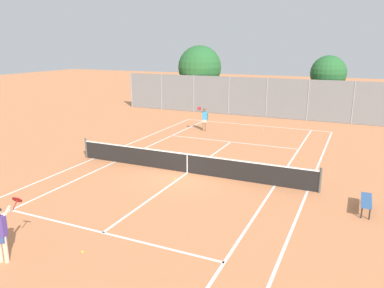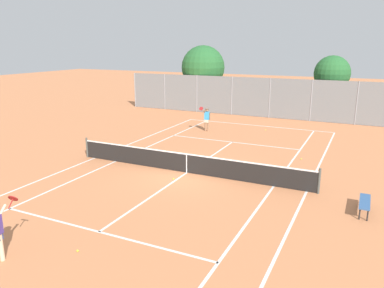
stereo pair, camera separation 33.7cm
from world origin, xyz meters
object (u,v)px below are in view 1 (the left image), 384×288
object	(u,v)px
tennis_net	(187,163)
tree_behind_right	(328,74)
player_near_side	(0,231)
player_far_left	(205,118)
loose_tennis_ball_0	(263,130)
loose_tennis_ball_3	(82,252)
courtside_bench	(366,201)
loose_tennis_ball_4	(300,158)
tree_behind_left	(200,68)
loose_tennis_ball_1	(175,179)

from	to	relation	value
tennis_net	tree_behind_right	distance (m)	18.60
player_near_side	player_far_left	bearing A→B (deg)	93.94
loose_tennis_ball_0	loose_tennis_ball_3	distance (m)	18.22
tree_behind_right	player_far_left	bearing A→B (deg)	-127.25
courtside_bench	loose_tennis_ball_3	bearing A→B (deg)	-139.17
tennis_net	loose_tennis_ball_4	xyz separation A→B (m)	(4.51, 4.51, -0.48)
loose_tennis_ball_4	courtside_bench	size ratio (longest dim) A/B	0.04
tree_behind_left	loose_tennis_ball_3	bearing A→B (deg)	-74.36
player_near_side	loose_tennis_ball_1	size ratio (longest dim) A/B	26.88
courtside_bench	player_near_side	bearing A→B (deg)	-139.87
tennis_net	loose_tennis_ball_3	distance (m)	7.64
loose_tennis_ball_1	tree_behind_left	size ratio (longest dim) A/B	0.01
loose_tennis_ball_0	loose_tennis_ball_1	size ratio (longest dim) A/B	1.00
player_far_left	loose_tennis_ball_4	xyz separation A→B (m)	(7.17, -4.05, -0.89)
loose_tennis_ball_3	loose_tennis_ball_4	xyz separation A→B (m)	(4.30, 12.13, 0.00)
tree_behind_left	loose_tennis_ball_1	bearing A→B (deg)	-70.15
loose_tennis_ball_1	loose_tennis_ball_3	bearing A→B (deg)	-87.02
loose_tennis_ball_4	tree_behind_right	distance (m)	13.76
player_far_left	loose_tennis_ball_3	xyz separation A→B (m)	(2.87, -16.18, -0.89)
loose_tennis_ball_0	courtside_bench	bearing A→B (deg)	-60.49
loose_tennis_ball_0	tree_behind_right	bearing A→B (deg)	65.06
player_far_left	tree_behind_right	world-z (taller)	tree_behind_right
player_near_side	loose_tennis_ball_1	xyz separation A→B (m)	(1.33, 7.81, -0.89)
tennis_net	loose_tennis_ball_1	xyz separation A→B (m)	(-0.13, -1.07, -0.48)
tennis_net	courtside_bench	size ratio (longest dim) A/B	8.00
loose_tennis_ball_0	loose_tennis_ball_1	xyz separation A→B (m)	(-1.15, -11.65, 0.00)
player_far_left	tree_behind_left	distance (m)	10.15
player_near_side	tree_behind_left	xyz separation A→B (m)	(-5.33, 26.26, 2.82)
tennis_net	player_far_left	world-z (taller)	player_far_left
tennis_net	loose_tennis_ball_1	distance (m)	1.18
loose_tennis_ball_3	courtside_bench	bearing A→B (deg)	40.83
player_near_side	loose_tennis_ball_4	size ratio (longest dim) A/B	26.88
player_near_side	courtside_bench	distance (m)	11.96
loose_tennis_ball_4	player_near_side	bearing A→B (deg)	-114.05
loose_tennis_ball_0	loose_tennis_ball_4	xyz separation A→B (m)	(3.49, -6.07, 0.00)
player_near_side	tree_behind_left	size ratio (longest dim) A/B	0.30
tennis_net	loose_tennis_ball_1	size ratio (longest dim) A/B	181.82
loose_tennis_ball_4	tree_behind_left	size ratio (longest dim) A/B	0.01
tennis_net	loose_tennis_ball_4	size ratio (longest dim) A/B	181.82
loose_tennis_ball_0	loose_tennis_ball_3	xyz separation A→B (m)	(-0.81, -18.20, 0.00)
courtside_bench	tree_behind_right	xyz separation A→B (m)	(-3.29, 19.00, 3.11)
player_near_side	tree_behind_right	world-z (taller)	tree_behind_right
player_far_left	loose_tennis_ball_0	xyz separation A→B (m)	(3.68, 2.02, -0.89)
player_near_side	player_far_left	xyz separation A→B (m)	(-1.20, 17.43, 0.00)
loose_tennis_ball_0	tree_behind_left	size ratio (longest dim) A/B	0.01
loose_tennis_ball_1	loose_tennis_ball_3	world-z (taller)	same
player_far_left	tennis_net	bearing A→B (deg)	-72.70
player_near_side	tree_behind_left	world-z (taller)	tree_behind_left
tennis_net	tree_behind_right	world-z (taller)	tree_behind_right
courtside_bench	tree_behind_right	bearing A→B (deg)	99.81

